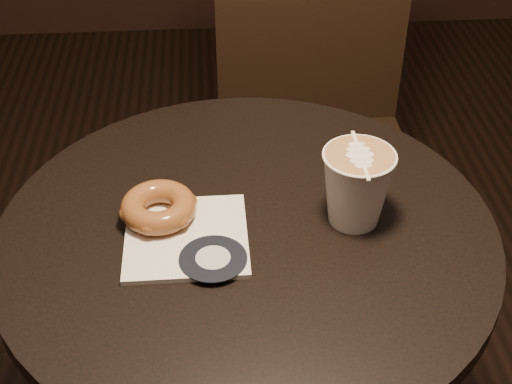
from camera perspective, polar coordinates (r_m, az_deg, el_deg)
cafe_table at (r=1.14m, az=-0.65°, el=-10.33°), size 0.70×0.70×0.75m
chair at (r=1.59m, az=4.65°, el=7.35°), size 0.42×0.42×1.06m
pastry_bag at (r=0.98m, az=-5.59°, el=-3.62°), size 0.17×0.17×0.01m
doughnut at (r=1.00m, az=-7.81°, el=-1.19°), size 0.11×0.11×0.03m
latte_cup at (r=0.98m, az=8.03°, el=0.35°), size 0.10×0.10×0.11m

